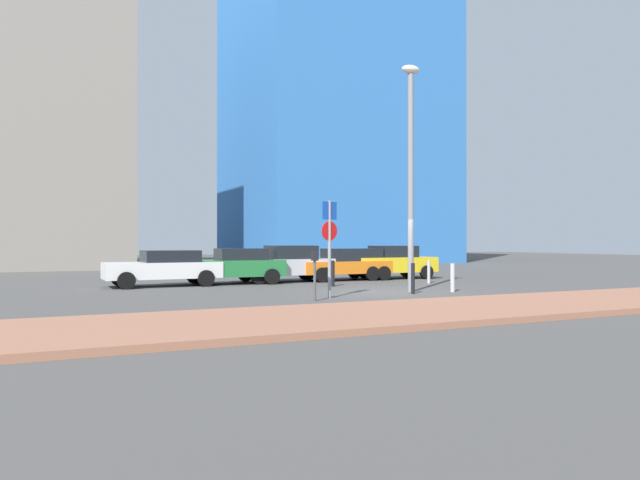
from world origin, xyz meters
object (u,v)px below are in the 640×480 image
traffic_bollard_mid (453,278)px  traffic_bollard_edge (429,272)px  parked_car_white (164,267)px  parking_sign_post (329,237)px  traffic_bollard_near (332,273)px  parked_car_green (236,265)px  street_lamp (411,160)px  parked_car_silver (286,263)px  traffic_bollard_far (413,278)px  parked_car_orange (347,263)px  parking_meter (315,269)px  parked_car_yellow (391,262)px

traffic_bollard_mid → traffic_bollard_edge: bearing=65.2°
parked_car_white → traffic_bollard_mid: 10.94m
traffic_bollard_edge → parking_sign_post: bearing=-149.3°
parked_car_white → traffic_bollard_near: 6.54m
parked_car_white → traffic_bollard_edge: bearing=-16.7°
parked_car_white → traffic_bollard_near: size_ratio=4.38×
parked_car_white → parked_car_green: bearing=1.5°
parking_sign_post → traffic_bollard_edge: size_ratio=3.10×
parked_car_white → street_lamp: 10.27m
parked_car_green → parked_car_white: bearing=-178.5°
parked_car_green → parking_sign_post: parking_sign_post is taller
parked_car_silver → traffic_bollard_near: 3.24m
parked_car_white → traffic_bollard_near: parked_car_white is taller
traffic_bollard_far → traffic_bollard_edge: 5.11m
street_lamp → parked_car_orange: bearing=82.2°
street_lamp → traffic_bollard_near: 5.43m
parking_sign_post → traffic_bollard_near: size_ratio=2.99×
parked_car_white → parked_car_orange: bearing=1.2°
parked_car_white → traffic_bollard_mid: bearing=-38.9°
parking_sign_post → traffic_bollard_far: size_ratio=2.92×
parked_car_orange → parking_meter: (-5.19, -7.80, 0.19)m
parked_car_silver → traffic_bollard_mid: (3.27, -7.17, -0.30)m
parked_car_white → traffic_bollard_edge: (10.26, -3.07, -0.25)m
traffic_bollard_edge → parked_car_green: bearing=156.8°
parking_sign_post → parking_meter: (-0.81, -0.67, -0.94)m
parked_car_white → parking_meter: 8.17m
parked_car_white → parked_car_silver: parked_car_silver is taller
parking_meter → traffic_bollard_far: bearing=10.7°
street_lamp → traffic_bollard_edge: 5.95m
parked_car_yellow → street_lamp: 8.08m
traffic_bollard_near → traffic_bollard_edge: traffic_bollard_near is taller
parking_sign_post → traffic_bollard_near: parking_sign_post is taller
parking_sign_post → traffic_bollard_near: (2.15, 4.11, -1.39)m
parked_car_yellow → parking_sign_post: (-6.73, -7.15, 1.10)m
parked_car_green → street_lamp: (4.35, -6.27, 3.80)m
parked_car_orange → street_lamp: street_lamp is taller
parked_car_yellow → traffic_bollard_edge: 3.28m
parked_car_green → traffic_bollard_mid: bearing=-51.0°
parked_car_white → parking_meter: bearing=-69.0°
traffic_bollard_near → parked_car_yellow: bearing=33.6°
parked_car_green → parked_car_silver: size_ratio=0.92×
parked_car_orange → street_lamp: (-0.87, -6.36, 3.81)m
parked_car_white → parking_sign_post: bearing=-61.8°
parked_car_yellow → street_lamp: size_ratio=0.54×
street_lamp → parked_car_green: bearing=124.8°
parked_car_silver → parking_meter: parked_car_silver is taller
parking_sign_post → traffic_bollard_edge: parking_sign_post is taller
parked_car_white → traffic_bollard_far: parked_car_white is taller
parked_car_yellow → traffic_bollard_far: (-3.60, -7.07, -0.27)m
parked_car_white → parking_sign_post: size_ratio=1.47×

